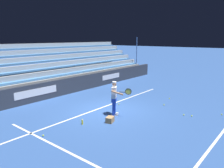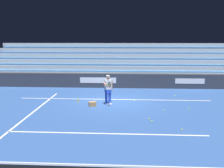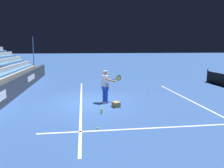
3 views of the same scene
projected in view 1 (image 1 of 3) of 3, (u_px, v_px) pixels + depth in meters
name	position (u px, v px, depth m)	size (l,w,h in m)	color
ground_plane	(106.00, 110.00, 11.65)	(160.00, 160.00, 0.00)	#2D5193
court_baseline_white	(99.00, 108.00, 11.96)	(12.00, 0.10, 0.01)	white
court_service_line_white	(216.00, 140.00, 8.24)	(8.22, 0.10, 0.01)	white
back_wall_sponsor_board	(56.00, 88.00, 14.27)	(23.14, 0.25, 1.10)	#2D333D
bleacher_stand	(33.00, 80.00, 15.84)	(21.98, 4.00, 3.85)	#9EA3A8
tennis_player	(115.00, 98.00, 10.75)	(0.56, 1.07, 1.71)	blue
ball_box_cardboard	(110.00, 120.00, 9.99)	(0.40, 0.30, 0.26)	#A87F51
tennis_ball_by_box	(169.00, 99.00, 13.78)	(0.07, 0.07, 0.07)	#CCE533
tennis_ball_toward_net	(222.00, 114.00, 10.94)	(0.07, 0.07, 0.07)	#CCE533
tennis_ball_on_baseline	(184.00, 115.00, 10.89)	(0.07, 0.07, 0.07)	#CCE533
tennis_ball_far_right	(43.00, 135.00, 8.59)	(0.07, 0.07, 0.07)	#CCE533
tennis_ball_far_left	(119.00, 104.00, 12.67)	(0.07, 0.07, 0.07)	#CCE533
tennis_ball_midcourt	(192.00, 116.00, 10.75)	(0.07, 0.07, 0.07)	#CCE533
tennis_ball_near_player	(125.00, 91.00, 15.73)	(0.07, 0.07, 0.07)	#CCE533
tennis_ball_stray_back	(164.00, 105.00, 12.52)	(0.07, 0.07, 0.07)	#CCE533
water_bottle	(82.00, 122.00, 9.75)	(0.07, 0.07, 0.22)	yellow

